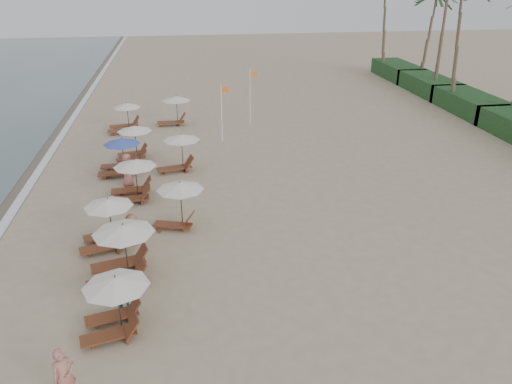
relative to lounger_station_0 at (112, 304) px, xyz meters
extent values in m
plane|color=tan|center=(5.07, 2.31, -1.13)|extent=(160.00, 160.00, 0.00)
cube|color=white|center=(-6.13, 12.31, -1.12)|extent=(0.50, 140.00, 0.02)
cube|color=#193D1C|center=(27.07, 24.31, -0.33)|extent=(3.20, 8.00, 1.60)
cube|color=#193D1C|center=(27.07, 31.81, -0.33)|extent=(3.20, 8.00, 1.60)
cube|color=#193D1C|center=(27.07, 39.31, -0.33)|extent=(3.20, 8.00, 1.60)
cylinder|color=brown|center=(26.17, 25.51, 4.17)|extent=(0.36, 0.36, 10.60)
cylinder|color=brown|center=(27.07, 30.71, 4.57)|extent=(0.36, 0.36, 11.40)
cylinder|color=brown|center=(27.97, 35.91, 3.37)|extent=(0.36, 0.36, 9.00)
cylinder|color=brown|center=(26.17, 41.11, 3.77)|extent=(0.36, 0.36, 9.80)
cylinder|color=black|center=(0.20, 0.00, -0.09)|extent=(0.05, 0.05, 2.07)
cone|color=white|center=(0.20, 0.00, 0.85)|extent=(2.23, 2.23, 0.35)
cylinder|color=black|center=(0.20, 3.26, 0.02)|extent=(0.05, 0.05, 2.29)
cone|color=white|center=(0.20, 3.26, 1.07)|extent=(2.42, 2.42, 0.35)
cylinder|color=black|center=(-0.67, 5.96, -0.03)|extent=(0.05, 0.05, 2.20)
cone|color=white|center=(-0.67, 5.96, 0.98)|extent=(2.14, 2.14, 0.35)
cylinder|color=black|center=(0.13, 10.87, -0.07)|extent=(0.05, 0.05, 2.12)
cone|color=white|center=(0.13, 10.87, 0.89)|extent=(2.26, 2.26, 0.35)
cylinder|color=black|center=(-0.86, 14.68, -0.06)|extent=(0.05, 0.05, 2.13)
cone|color=#3E51B9|center=(-0.86, 14.68, 0.90)|extent=(2.19, 2.19, 0.35)
cylinder|color=black|center=(-0.28, 17.10, -0.05)|extent=(0.05, 0.05, 2.15)
cone|color=white|center=(-0.28, 17.10, 0.92)|extent=(2.19, 2.19, 0.35)
cylinder|color=black|center=(-1.24, 23.33, -0.07)|extent=(0.05, 0.05, 2.11)
cone|color=white|center=(-1.24, 23.33, 0.88)|extent=(2.05, 2.05, 0.35)
cylinder|color=black|center=(2.42, 7.41, -0.05)|extent=(0.05, 0.05, 2.15)
cone|color=white|center=(2.42, 7.41, 0.92)|extent=(2.24, 2.24, 0.35)
cylinder|color=black|center=(2.62, 14.83, -0.05)|extent=(0.05, 0.05, 2.15)
cone|color=white|center=(2.62, 14.83, 0.92)|extent=(2.24, 2.24, 0.35)
cylinder|color=black|center=(2.42, 24.76, -0.05)|extent=(0.05, 0.05, 2.15)
cone|color=white|center=(2.42, 24.76, 0.92)|extent=(2.24, 2.24, 0.35)
imported|color=#B36D61|center=(-1.04, -2.89, -0.22)|extent=(0.80, 0.75, 1.83)
imported|color=teal|center=(0.07, 1.19, -0.38)|extent=(0.91, 0.91, 1.49)
imported|color=#95644C|center=(0.22, 5.89, -0.37)|extent=(1.10, 1.07, 1.51)
imported|color=#A56459|center=(-0.48, 12.71, -0.17)|extent=(1.00, 1.11, 1.91)
cylinder|color=silver|center=(5.51, 19.82, 0.93)|extent=(0.08, 0.08, 4.11)
cube|color=orange|center=(5.79, 19.82, 2.58)|extent=(0.55, 0.02, 0.40)
cylinder|color=silver|center=(8.03, 23.42, 1.08)|extent=(0.08, 0.08, 4.41)
cube|color=orange|center=(8.31, 23.42, 2.89)|extent=(0.55, 0.02, 0.40)
camera|label=1|loc=(2.63, -14.24, 10.21)|focal=35.14mm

